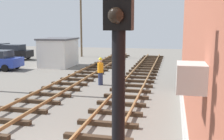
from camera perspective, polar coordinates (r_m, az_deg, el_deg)
The scene contains 5 objects.
signal_mast at distance 3.56m, azimuth 1.33°, elevation -3.82°, with size 0.36×0.40×5.03m.
control_hut at distance 26.65m, azimuth -11.36°, elevation 3.76°, with size 3.00×3.80×2.76m.
parked_car_black at distance 33.38m, azimuth -20.25°, elevation 3.65°, with size 4.20×2.04×1.76m.
utility_pole_far at distance 34.25m, azimuth -6.61°, elevation 9.47°, with size 1.80×0.24×7.57m.
track_worker_foreground at distance 17.96m, azimuth -2.48°, elevation -0.29°, with size 0.40×0.40×1.87m.
Camera 1 is at (3.40, -6.35, 4.00)m, focal length 42.86 mm.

